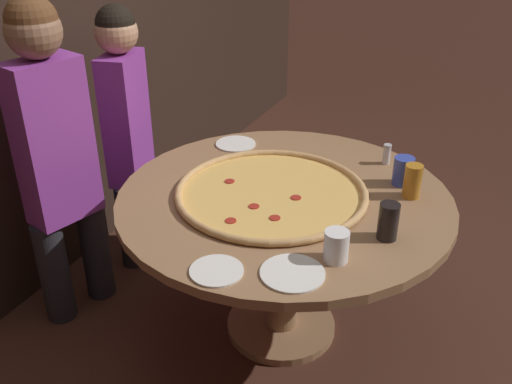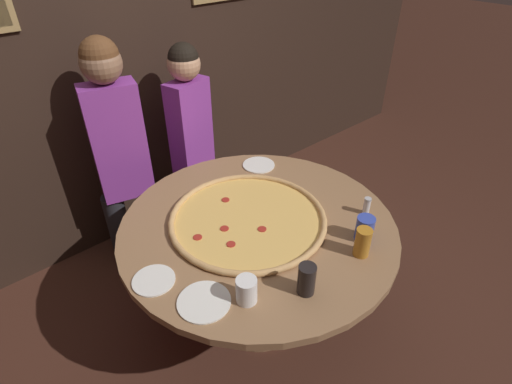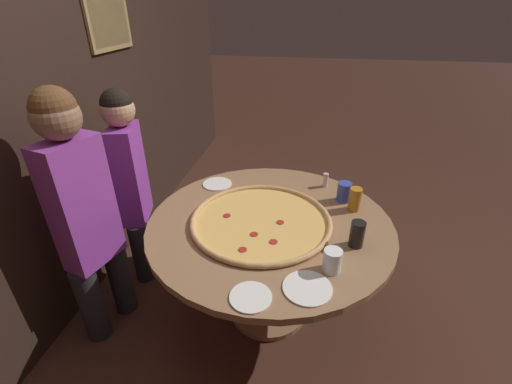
# 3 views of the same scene
# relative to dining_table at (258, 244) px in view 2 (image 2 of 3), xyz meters

# --- Properties ---
(ground_plane) EXTENTS (24.00, 24.00, 0.00)m
(ground_plane) POSITION_rel_dining_table_xyz_m (0.00, 0.00, -0.59)
(ground_plane) COLOR #422319
(back_wall) EXTENTS (6.40, 0.08, 2.60)m
(back_wall) POSITION_rel_dining_table_xyz_m (0.00, 1.31, 0.71)
(back_wall) COLOR black
(back_wall) RESTS_ON ground_plane
(dining_table) EXTENTS (1.43, 1.43, 0.74)m
(dining_table) POSITION_rel_dining_table_xyz_m (0.00, 0.00, 0.00)
(dining_table) COLOR #936B47
(dining_table) RESTS_ON ground_plane
(giant_pizza) EXTENTS (0.82, 0.82, 0.03)m
(giant_pizza) POSITION_rel_dining_table_xyz_m (-0.03, 0.05, 0.16)
(giant_pizza) COLOR #EAB75B
(giant_pizza) RESTS_ON dining_table
(drink_cup_near_left) EXTENTS (0.07, 0.07, 0.15)m
(drink_cup_near_left) POSITION_rel_dining_table_xyz_m (0.21, -0.49, 0.22)
(drink_cup_near_left) COLOR #BC7A23
(drink_cup_near_left) RESTS_ON dining_table
(drink_cup_near_right) EXTENTS (0.09, 0.09, 0.13)m
(drink_cup_near_right) POSITION_rel_dining_table_xyz_m (0.31, -0.43, 0.21)
(drink_cup_near_right) COLOR #384CB7
(drink_cup_near_right) RESTS_ON dining_table
(drink_cup_by_shaker) EXTENTS (0.08, 0.08, 0.14)m
(drink_cup_by_shaker) POSITION_rel_dining_table_xyz_m (-0.15, -0.47, 0.22)
(drink_cup_by_shaker) COLOR black
(drink_cup_by_shaker) RESTS_ON dining_table
(drink_cup_centre_back) EXTENTS (0.09, 0.09, 0.12)m
(drink_cup_centre_back) POSITION_rel_dining_table_xyz_m (-0.37, -0.35, 0.21)
(drink_cup_centre_back) COLOR white
(drink_cup_centre_back) RESTS_ON dining_table
(white_plate_left_side) EXTENTS (0.20, 0.20, 0.01)m
(white_plate_left_side) POSITION_rel_dining_table_xyz_m (0.38, 0.43, 0.15)
(white_plate_left_side) COLOR white
(white_plate_left_side) RESTS_ON dining_table
(white_plate_near_front) EXTENTS (0.22, 0.22, 0.01)m
(white_plate_near_front) POSITION_rel_dining_table_xyz_m (-0.51, -0.24, 0.15)
(white_plate_near_front) COLOR white
(white_plate_near_front) RESTS_ON dining_table
(white_plate_beside_cup) EXTENTS (0.19, 0.19, 0.01)m
(white_plate_beside_cup) POSITION_rel_dining_table_xyz_m (-0.60, -0.00, 0.15)
(white_plate_beside_cup) COLOR white
(white_plate_beside_cup) RESTS_ON dining_table
(condiment_shaker) EXTENTS (0.04, 0.04, 0.10)m
(condiment_shaker) POSITION_rel_dining_table_xyz_m (0.49, -0.32, 0.20)
(condiment_shaker) COLOR silver
(condiment_shaker) RESTS_ON dining_table
(diner_centre_back) EXTENTS (0.37, 0.22, 1.41)m
(diner_centre_back) POSITION_rel_dining_table_xyz_m (0.26, 1.00, 0.21)
(diner_centre_back) COLOR #232328
(diner_centre_back) RESTS_ON ground_plane
(diner_side_left) EXTENTS (0.40, 0.24, 1.53)m
(diner_side_left) POSITION_rel_dining_table_xyz_m (-0.26, 1.00, 0.28)
(diner_side_left) COLOR #232328
(diner_side_left) RESTS_ON ground_plane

